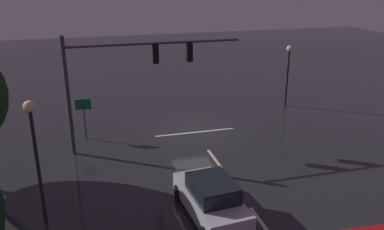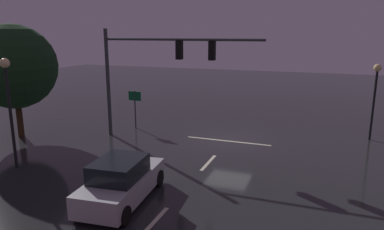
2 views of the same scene
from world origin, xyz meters
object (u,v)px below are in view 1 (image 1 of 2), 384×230
object	(u,v)px
traffic_signal_assembly	(127,68)
route_sign	(84,110)
street_lamp_right_kerb	(34,140)
street_lamp_left_kerb	(288,64)
car_approaching	(211,199)

from	to	relation	value
traffic_signal_assembly	route_sign	size ratio (longest dim) A/B	3.76
street_lamp_right_kerb	route_sign	world-z (taller)	street_lamp_right_kerb
street_lamp_left_kerb	route_sign	xyz separation A→B (m)	(14.31, 2.46, -1.37)
car_approaching	street_lamp_right_kerb	xyz separation A→B (m)	(6.48, -1.27, 2.77)
street_lamp_left_kerb	street_lamp_right_kerb	world-z (taller)	street_lamp_right_kerb
traffic_signal_assembly	street_lamp_left_kerb	bearing A→B (deg)	-159.73
traffic_signal_assembly	car_approaching	world-z (taller)	traffic_signal_assembly
street_lamp_left_kerb	street_lamp_right_kerb	size ratio (longest dim) A/B	0.88
car_approaching	route_sign	bearing A→B (deg)	-63.57
traffic_signal_assembly	street_lamp_right_kerb	bearing A→B (deg)	56.54
car_approaching	route_sign	world-z (taller)	route_sign
car_approaching	street_lamp_left_kerb	bearing A→B (deg)	-128.64
street_lamp_right_kerb	route_sign	xyz separation A→B (m)	(-1.74, -8.25, -1.76)
car_approaching	street_lamp_right_kerb	distance (m)	7.16
street_lamp_right_kerb	street_lamp_left_kerb	bearing A→B (deg)	-146.29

